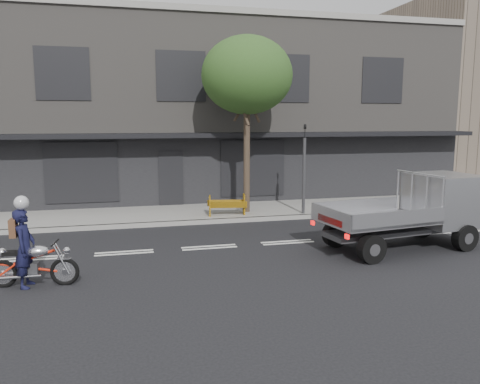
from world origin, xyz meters
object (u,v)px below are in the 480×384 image
motorcycle (33,263)px  traffic_light_pole (304,174)px  rider (25,248)px  street_tree (247,76)px  flatbed_ute (431,203)px  construction_barrier (228,206)px

motorcycle → traffic_light_pole: bearing=39.9°
motorcycle → rider: rider is taller
traffic_light_pole → motorcycle: 10.26m
street_tree → traffic_light_pole: bearing=-23.0°
rider → street_tree: bearing=-39.4°
traffic_light_pole → rider: 10.35m
street_tree → motorcycle: 10.32m
flatbed_ute → construction_barrier: (-5.04, 4.80, -0.71)m
flatbed_ute → construction_barrier: flatbed_ute is taller
rider → construction_barrier: (5.82, 5.76, -0.34)m
rider → flatbed_ute: (10.86, 0.96, 0.37)m
rider → traffic_light_pole: bearing=-50.6°
flatbed_ute → rider: bearing=177.3°
traffic_light_pole → flatbed_ute: 5.11m
rider → construction_barrier: size_ratio=1.26×
motorcycle → construction_barrier: motorcycle is taller
motorcycle → flatbed_ute: 10.78m
motorcycle → rider: (-0.15, 0.00, 0.36)m
street_tree → flatbed_ute: street_tree is taller
motorcycle → flatbed_ute: bearing=11.9°
street_tree → motorcycle: (-6.54, -6.42, -4.76)m
construction_barrier → motorcycle: bearing=-134.5°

